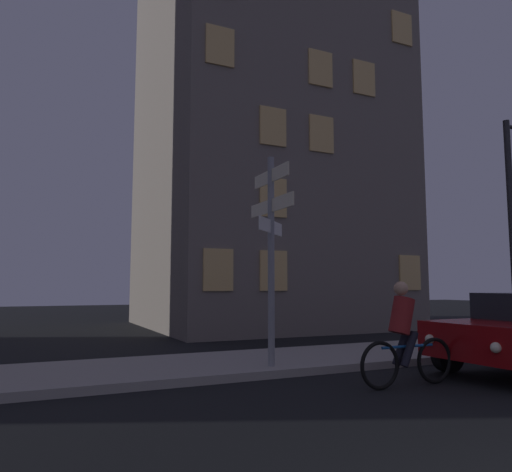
{
  "coord_description": "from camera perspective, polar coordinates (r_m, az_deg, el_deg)",
  "views": [
    {
      "loc": [
        -3.38,
        -1.43,
        1.53
      ],
      "look_at": [
        0.22,
        6.28,
        2.42
      ],
      "focal_mm": 33.85,
      "sensor_mm": 36.0,
      "label": 1
    }
  ],
  "objects": [
    {
      "name": "sidewalk_kerb",
      "position": [
        9.37,
        -3.71,
        -14.94
      ],
      "size": [
        40.0,
        2.62,
        0.14
      ],
      "primitive_type": "cube",
      "color": "#9E9991",
      "rests_on": "ground_plane"
    },
    {
      "name": "building_right_block",
      "position": [
        20.18,
        0.9,
        13.22
      ],
      "size": [
        8.81,
        8.58,
        16.33
      ],
      "color": "slate",
      "rests_on": "ground_plane"
    },
    {
      "name": "cyclist",
      "position": [
        7.95,
        17.18,
        -11.38
      ],
      "size": [
        1.82,
        0.32,
        1.61
      ],
      "color": "black",
      "rests_on": "ground_plane"
    },
    {
      "name": "signpost",
      "position": [
        8.71,
        1.79,
        -0.31
      ],
      "size": [
        0.9,
        1.66,
        3.75
      ],
      "color": "gray",
      "rests_on": "sidewalk_kerb"
    }
  ]
}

